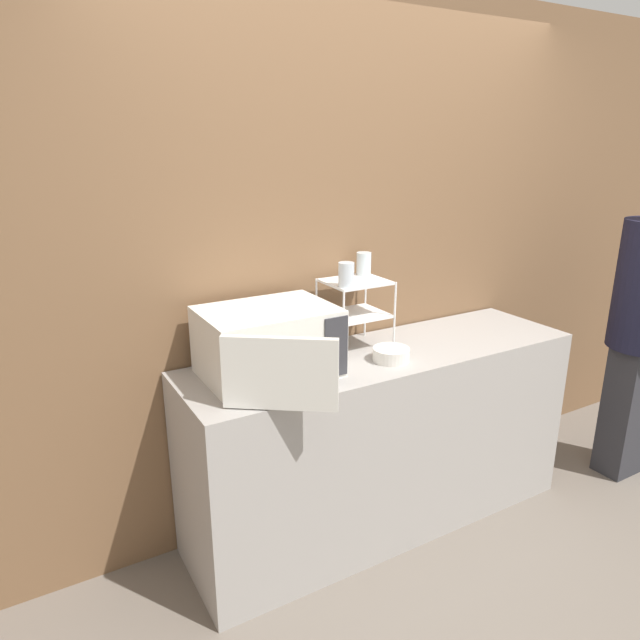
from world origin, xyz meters
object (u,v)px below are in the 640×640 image
at_px(microwave, 269,343).
at_px(dish_rack, 355,299).
at_px(glass_front_left, 346,275).
at_px(glass_back_right, 364,264).
at_px(bowl, 391,355).

relative_size(microwave, dish_rack, 2.02).
height_order(microwave, dish_rack, dish_rack).
height_order(dish_rack, glass_front_left, glass_front_left).
height_order(dish_rack, glass_back_right, glass_back_right).
relative_size(microwave, bowl, 3.99).
distance_m(dish_rack, bowl, 0.32).
xyz_separation_m(microwave, bowl, (0.56, -0.12, -0.12)).
bearing_deg(microwave, glass_back_right, 17.51).
relative_size(microwave, glass_back_right, 6.17).
distance_m(microwave, glass_back_right, 0.68).
bearing_deg(microwave, glass_front_left, 4.93).
height_order(glass_front_left, glass_back_right, same).
distance_m(glass_front_left, bowl, 0.42).
height_order(microwave, glass_back_right, glass_back_right).
xyz_separation_m(dish_rack, glass_front_left, (-0.10, -0.07, 0.15)).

